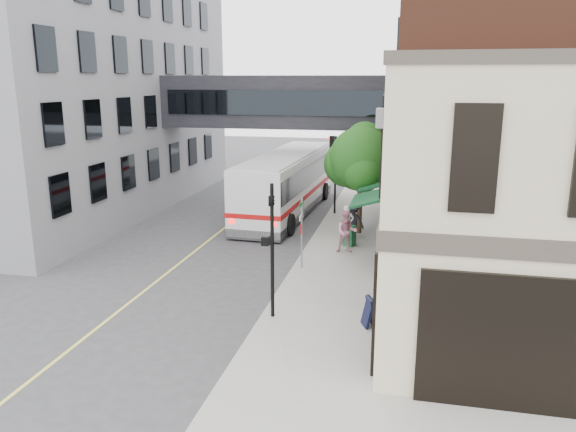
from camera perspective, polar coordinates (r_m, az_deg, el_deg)
The scene contains 17 objects.
ground at distance 17.42m, azimuth -4.51°, elevation -13.05°, with size 120.00×120.00×0.00m, color #38383A.
sidewalk_main at distance 29.98m, azimuth 6.99°, elevation -1.31°, with size 4.00×60.00×0.15m, color gray.
corner_building at distance 17.75m, azimuth 26.28°, elevation 0.52°, with size 10.19×8.12×8.45m.
brick_building at distance 30.31m, azimuth 23.07°, elevation 11.12°, with size 13.76×18.00×14.00m.
opposite_building at distance 37.68m, azimuth -23.07°, elevation 11.47°, with size 14.00×24.00×14.00m, color slate.
skyway_bridge at distance 33.73m, azimuth -0.64°, elevation 11.54°, with size 14.00×3.18×3.00m.
traffic_signal_near at distance 18.04m, azimuth -1.72°, elevation -1.86°, with size 0.44×0.22×4.60m.
traffic_signal_far at distance 32.44m, azimuth 4.61°, elevation 5.79°, with size 0.53×0.28×4.50m.
street_sign_pole at distance 23.01m, azimuth 1.40°, elevation -1.09°, with size 0.08×0.75×3.00m.
street_tree at distance 28.43m, azimuth 7.45°, elevation 5.75°, with size 3.80×3.20×5.60m.
lane_marking at distance 27.77m, azimuth -8.40°, elevation -2.74°, with size 0.12×40.00×0.01m, color #D8CC4C.
bus at distance 33.18m, azimuth -0.10°, elevation 3.62°, with size 3.60×13.13×3.50m.
pedestrian_a at distance 27.00m, azimuth 6.02°, elevation -0.83°, with size 0.66×0.43×1.81m, color white.
pedestrian_b at distance 25.44m, azimuth 5.97°, elevation -1.60°, with size 0.94×0.73×1.94m, color #CB839B.
pedestrian_c at distance 27.64m, azimuth 6.63°, elevation -0.55°, with size 1.14×0.65×1.76m, color black.
newspaper_box at distance 26.59m, azimuth 6.26°, elevation -2.00°, with size 0.49×0.43×0.97m, color #155D2C.
sandwich_board at distance 18.25m, azimuth 8.28°, elevation -9.63°, with size 0.35×0.55×0.98m, color black.
Camera 1 is at (4.65, -14.82, 7.87)m, focal length 35.00 mm.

